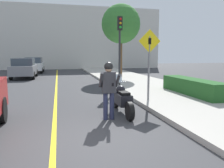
% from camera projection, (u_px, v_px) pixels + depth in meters
% --- Properties ---
extents(ground_plane, '(80.00, 80.00, 0.00)m').
position_uv_depth(ground_plane, '(81.00, 144.00, 4.88)').
color(ground_plane, '#38383A').
extents(sidewalk_curb, '(4.40, 44.00, 0.15)m').
position_uv_depth(sidewalk_curb, '(179.00, 97.00, 9.85)').
color(sidewalk_curb, '#ADA89E').
rests_on(sidewalk_curb, ground).
extents(road_center_line, '(0.12, 36.00, 0.01)m').
position_uv_depth(road_center_line, '(56.00, 96.00, 10.51)').
color(road_center_line, yellow).
rests_on(road_center_line, ground).
extents(building_backdrop, '(28.00, 1.20, 8.45)m').
position_uv_depth(building_backdrop, '(61.00, 38.00, 29.33)').
color(building_backdrop, beige).
rests_on(building_backdrop, ground).
extents(motorcycle, '(0.62, 2.25, 1.27)m').
position_uv_depth(motorcycle, '(122.00, 99.00, 7.35)').
color(motorcycle, black).
rests_on(motorcycle, ground).
extents(person_biker, '(0.59, 0.48, 1.76)m').
position_uv_depth(person_biker, '(109.00, 85.00, 6.58)').
color(person_biker, '#282D4C').
rests_on(person_biker, ground).
extents(crossing_sign, '(0.91, 0.08, 2.80)m').
position_uv_depth(crossing_sign, '(149.00, 58.00, 8.56)').
color(crossing_sign, slate).
rests_on(crossing_sign, sidewalk_curb).
extents(traffic_light, '(0.26, 0.30, 3.94)m').
position_uv_depth(traffic_light, '(120.00, 38.00, 12.37)').
color(traffic_light, '#2D2D30').
rests_on(traffic_light, sidewalk_curb).
extents(hedge_row, '(0.90, 4.00, 0.70)m').
position_uv_depth(hedge_row, '(192.00, 86.00, 10.18)').
color(hedge_row, '#235623').
rests_on(hedge_row, sidewalk_curb).
extents(street_tree, '(3.12, 3.12, 5.82)m').
position_uv_depth(street_tree, '(121.00, 24.00, 17.53)').
color(street_tree, brown).
rests_on(street_tree, sidewalk_curb).
extents(parked_car_grey, '(1.88, 4.20, 1.68)m').
position_uv_depth(parked_car_grey, '(24.00, 68.00, 18.29)').
color(parked_car_grey, black).
rests_on(parked_car_grey, ground).
extents(parked_car_white, '(1.88, 4.20, 1.68)m').
position_uv_depth(parked_car_white, '(34.00, 65.00, 23.75)').
color(parked_car_white, black).
rests_on(parked_car_white, ground).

